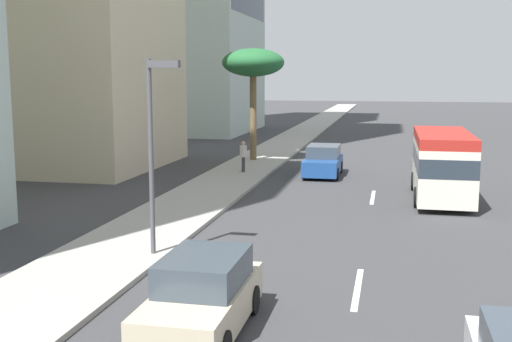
{
  "coord_description": "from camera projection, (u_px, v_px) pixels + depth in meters",
  "views": [
    {
      "loc": [
        -3.96,
        -0.7,
        5.28
      ],
      "look_at": [
        17.55,
        3.92,
        1.95
      ],
      "focal_mm": 44.3,
      "sensor_mm": 36.0,
      "label": 1
    }
  ],
  "objects": [
    {
      "name": "car_fourth",
      "position": [
        203.0,
        297.0,
        13.03
      ],
      "size": [
        4.14,
        1.79,
        1.61
      ],
      "rotation": [
        0.0,
        0.0,
        3.14
      ],
      "color": "beige",
      "rests_on": "ground_plane"
    },
    {
      "name": "lane_stripe_far",
      "position": [
        373.0,
        197.0,
        27.65
      ],
      "size": [
        3.2,
        0.16,
        0.01
      ],
      "primitive_type": "cube",
      "color": "silver",
      "rests_on": "ground_plane"
    },
    {
      "name": "pedestrian_near_lamp",
      "position": [
        243.0,
        155.0,
        33.9
      ],
      "size": [
        0.39,
        0.35,
        1.66
      ],
      "rotation": [
        0.0,
        0.0,
        2.6
      ],
      "color": "#333338",
      "rests_on": "sidewalk_right"
    },
    {
      "name": "sidewalk_right",
      "position": [
        250.0,
        166.0,
        36.71
      ],
      "size": [
        162.0,
        3.39,
        0.15
      ],
      "primitive_type": "cube",
      "color": "#9E9B93",
      "rests_on": "ground_plane"
    },
    {
      "name": "minibus_lead",
      "position": [
        442.0,
        163.0,
        27.04
      ],
      "size": [
        6.95,
        2.37,
        2.9
      ],
      "color": "silver",
      "rests_on": "ground_plane"
    },
    {
      "name": "ground_plane",
      "position": [
        377.0,
        171.0,
        35.21
      ],
      "size": [
        198.0,
        198.0,
        0.0
      ],
      "primitive_type": "plane",
      "color": "#38383A"
    },
    {
      "name": "street_lamp",
      "position": [
        155.0,
        132.0,
        17.88
      ],
      "size": [
        0.24,
        0.97,
        5.6
      ],
      "color": "#4C4C51",
      "rests_on": "sidewalk_right"
    },
    {
      "name": "palm_tree",
      "position": [
        253.0,
        64.0,
        38.13
      ],
      "size": [
        3.78,
        3.78,
        6.77
      ],
      "color": "brown",
      "rests_on": "sidewalk_right"
    },
    {
      "name": "lane_stripe_mid",
      "position": [
        358.0,
        289.0,
        15.79
      ],
      "size": [
        3.2,
        0.16,
        0.01
      ],
      "primitive_type": "cube",
      "color": "silver",
      "rests_on": "ground_plane"
    },
    {
      "name": "car_third",
      "position": [
        323.0,
        161.0,
        33.61
      ],
      "size": [
        4.18,
        1.86,
        1.62
      ],
      "rotation": [
        0.0,
        0.0,
        3.14
      ],
      "color": "#1E478C",
      "rests_on": "ground_plane"
    }
  ]
}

